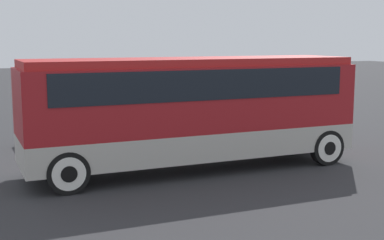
# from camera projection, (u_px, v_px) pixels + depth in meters

# --- Properties ---
(ground_plane) EXTENTS (120.00, 120.00, 0.00)m
(ground_plane) POSITION_uv_depth(u_px,v_px,m) (192.00, 169.00, 15.65)
(ground_plane) COLOR #2D2D30
(tour_bus) EXTENTS (9.66, 2.56, 3.24)m
(tour_bus) POSITION_uv_depth(u_px,v_px,m) (195.00, 103.00, 15.40)
(tour_bus) COLOR #B7B2A8
(tour_bus) RESTS_ON ground_plane
(parked_car_near) EXTENTS (4.70, 1.85, 1.32)m
(parked_car_near) POSITION_uv_depth(u_px,v_px,m) (217.00, 118.00, 21.34)
(parked_car_near) COLOR maroon
(parked_car_near) RESTS_ON ground_plane
(parked_car_mid) EXTENTS (4.27, 1.79, 1.31)m
(parked_car_mid) POSITION_uv_depth(u_px,v_px,m) (87.00, 124.00, 19.62)
(parked_car_mid) COLOR #7A6B5B
(parked_car_mid) RESTS_ON ground_plane
(parked_car_far) EXTENTS (4.18, 1.86, 1.37)m
(parked_car_far) POSITION_uv_depth(u_px,v_px,m) (205.00, 109.00, 23.78)
(parked_car_far) COLOR silver
(parked_car_far) RESTS_ON ground_plane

